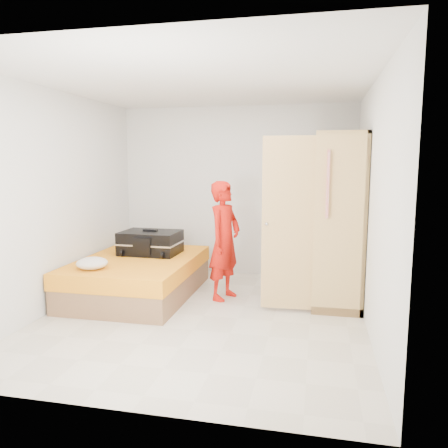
% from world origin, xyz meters
% --- Properties ---
extents(room, '(4.00, 4.02, 2.60)m').
position_xyz_m(room, '(0.00, 0.00, 1.30)').
color(room, beige).
rests_on(room, ground).
extents(bed, '(1.42, 2.02, 0.50)m').
position_xyz_m(bed, '(-1.05, 0.60, 0.25)').
color(bed, brown).
rests_on(bed, ground).
extents(wardrobe, '(1.17, 1.21, 2.10)m').
position_xyz_m(wardrobe, '(1.45, 0.86, 1.00)').
color(wardrobe, tan).
rests_on(wardrobe, ground).
extents(person, '(0.53, 0.64, 1.52)m').
position_xyz_m(person, '(0.09, 0.70, 0.76)').
color(person, red).
rests_on(person, ground).
extents(suitcase, '(0.82, 0.62, 0.34)m').
position_xyz_m(suitcase, '(-0.99, 0.90, 0.65)').
color(suitcase, black).
rests_on(suitcase, bed).
extents(round_cushion, '(0.37, 0.37, 0.14)m').
position_xyz_m(round_cushion, '(-1.35, -0.07, 0.57)').
color(round_cushion, silver).
rests_on(round_cushion, bed).
extents(pillow, '(0.52, 0.29, 0.09)m').
position_xyz_m(pillow, '(-1.18, 1.45, 0.55)').
color(pillow, silver).
rests_on(pillow, bed).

